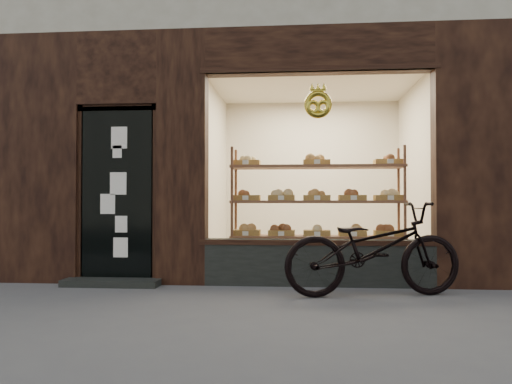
{
  "coord_description": "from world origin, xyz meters",
  "views": [
    {
      "loc": [
        0.22,
        -3.88,
        1.0
      ],
      "look_at": [
        -0.28,
        2.0,
        1.12
      ],
      "focal_mm": 35.0,
      "sensor_mm": 36.0,
      "label": 1
    }
  ],
  "objects": [
    {
      "name": "bicycle",
      "position": [
        1.0,
        1.51,
        0.5
      ],
      "size": [
        2.0,
        1.03,
        1.0
      ],
      "primitive_type": "imported",
      "rotation": [
        0.0,
        0.0,
        1.77
      ],
      "color": "black",
      "rests_on": "ground"
    },
    {
      "name": "display_shelf",
      "position": [
        0.45,
        2.55,
        0.84
      ],
      "size": [
        2.2,
        0.45,
        1.7
      ],
      "color": "brown",
      "rests_on": "ground"
    },
    {
      "name": "ground",
      "position": [
        0.0,
        0.0,
        0.0
      ],
      "size": [
        90.0,
        90.0,
        0.0
      ],
      "primitive_type": "plane",
      "color": "#49494D"
    }
  ]
}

